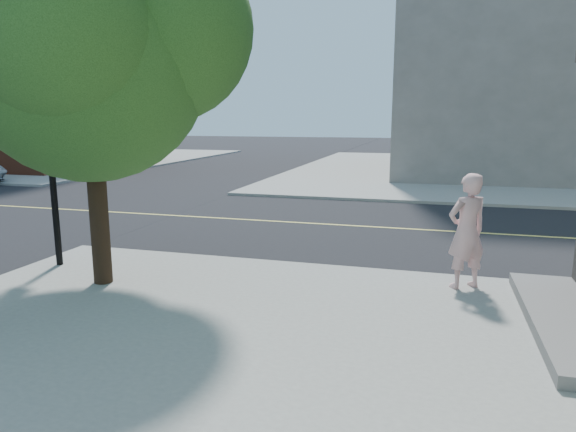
% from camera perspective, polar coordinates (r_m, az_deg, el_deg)
% --- Properties ---
extents(ground, '(140.00, 140.00, 0.00)m').
position_cam_1_polar(ground, '(12.64, -18.18, -3.94)').
color(ground, black).
rests_on(ground, ground).
extents(road_ew, '(140.00, 9.00, 0.01)m').
position_cam_1_polar(road_ew, '(16.45, -9.46, -0.15)').
color(road_ew, black).
rests_on(road_ew, ground).
extents(sidewalk_nw, '(26.00, 25.00, 0.12)m').
position_cam_1_polar(sidewalk_nw, '(43.63, -27.71, 5.65)').
color(sidewalk_nw, gray).
rests_on(sidewalk_nw, ground).
extents(sidewalk_ne, '(29.00, 25.00, 0.12)m').
position_cam_1_polar(sidewalk_ne, '(32.40, 27.50, 4.27)').
color(sidewalk_ne, gray).
rests_on(sidewalk_ne, ground).
extents(church, '(15.20, 12.00, 14.40)m').
position_cam_1_polar(church, '(39.13, -28.97, 15.56)').
color(church, brown).
rests_on(church, sidewalk_nw).
extents(filler_ne, '(18.00, 16.00, 14.00)m').
position_cam_1_polar(filler_ne, '(33.09, 29.33, 16.52)').
color(filler_ne, slate).
rests_on(filler_ne, sidewalk_ne).
extents(man_on_phone, '(0.90, 0.82, 2.05)m').
position_cam_1_polar(man_on_phone, '(9.56, 19.20, -1.62)').
color(man_on_phone, beige).
rests_on(man_on_phone, sidewalk_se).
extents(street_tree, '(5.15, 4.68, 6.83)m').
position_cam_1_polar(street_tree, '(9.77, -20.87, 18.52)').
color(street_tree, black).
rests_on(street_tree, sidewalk_se).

